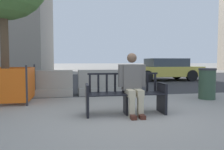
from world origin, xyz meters
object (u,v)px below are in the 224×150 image
at_px(trash_bin, 207,83).
at_px(seated_person, 133,82).
at_px(car_taxi_near, 164,69).
at_px(construction_fence, 6,84).
at_px(jersey_barrier_centre, 107,84).
at_px(street_bench, 125,96).
at_px(jersey_barrier_left, 41,86).

bearing_deg(trash_bin, seated_person, -153.20).
distance_m(car_taxi_near, trash_bin, 6.33).
bearing_deg(construction_fence, jersey_barrier_centre, 17.08).
relative_size(street_bench, seated_person, 1.30).
bearing_deg(car_taxi_near, construction_fence, -142.37).
bearing_deg(jersey_barrier_left, trash_bin, -16.64).
distance_m(jersey_barrier_centre, car_taxi_near, 6.26).
xyz_separation_m(seated_person, jersey_barrier_centre, (-0.03, 2.92, -0.35)).
height_order(street_bench, trash_bin, trash_bin).
xyz_separation_m(jersey_barrier_left, car_taxi_near, (6.38, 4.68, 0.32)).
distance_m(seated_person, jersey_barrier_centre, 2.94).
xyz_separation_m(street_bench, car_taxi_near, (4.31, 7.49, 0.26)).
relative_size(construction_fence, car_taxi_near, 0.32).
bearing_deg(construction_fence, street_bench, -33.57).
bearing_deg(jersey_barrier_centre, seated_person, -89.36).
relative_size(jersey_barrier_left, trash_bin, 2.16).
bearing_deg(jersey_barrier_left, construction_fence, -133.63).
height_order(jersey_barrier_left, trash_bin, trash_bin).
distance_m(street_bench, jersey_barrier_centre, 2.86).
bearing_deg(jersey_barrier_centre, construction_fence, -162.92).
height_order(seated_person, jersey_barrier_left, seated_person).
bearing_deg(seated_person, street_bench, 156.85).
relative_size(street_bench, jersey_barrier_left, 0.85).
xyz_separation_m(jersey_barrier_left, trash_bin, (4.96, -1.48, 0.13)).
height_order(jersey_barrier_centre, car_taxi_near, car_taxi_near).
bearing_deg(jersey_barrier_centre, jersey_barrier_left, -178.71).
xyz_separation_m(jersey_barrier_left, construction_fence, (-0.84, -0.88, 0.18)).
relative_size(seated_person, car_taxi_near, 0.31).
distance_m(jersey_barrier_centre, construction_fence, 3.16).
bearing_deg(jersey_barrier_left, street_bench, -53.61).
bearing_deg(trash_bin, car_taxi_near, 77.05).
distance_m(street_bench, seated_person, 0.33).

